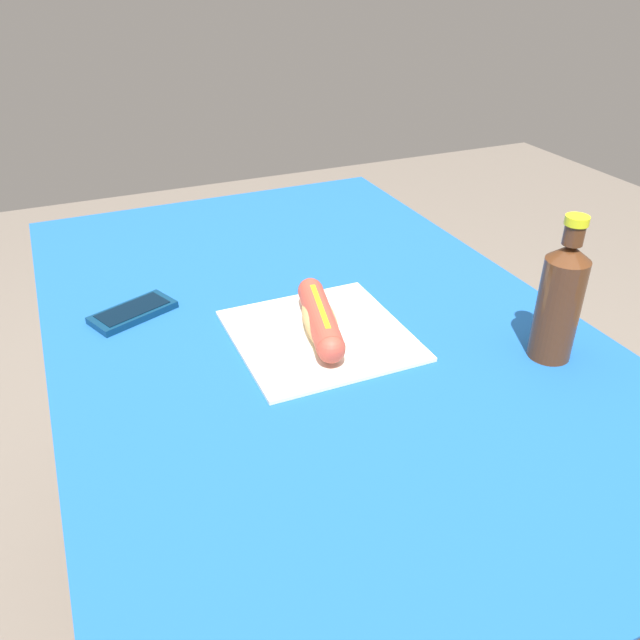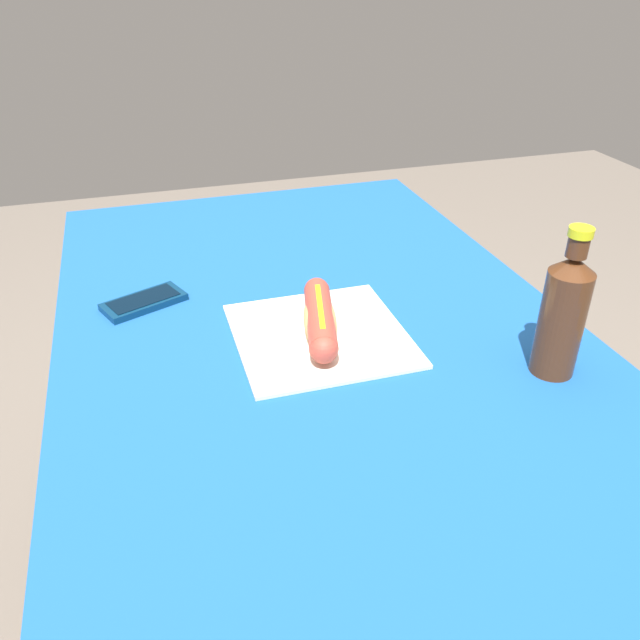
# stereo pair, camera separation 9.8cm
# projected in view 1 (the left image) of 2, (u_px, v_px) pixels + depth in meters

# --- Properties ---
(ground_plane) EXTENTS (6.00, 6.00, 0.00)m
(ground_plane) POSITION_uv_depth(u_px,v_px,m) (313.00, 617.00, 1.44)
(ground_plane) COLOR #6B6056
(ground_plane) RESTS_ON ground
(dining_table) EXTENTS (1.25, 0.81, 0.78)m
(dining_table) POSITION_uv_depth(u_px,v_px,m) (312.00, 390.00, 1.11)
(dining_table) COLOR brown
(dining_table) RESTS_ON ground
(paper_wrapper) EXTENTS (0.26, 0.26, 0.01)m
(paper_wrapper) POSITION_uv_depth(u_px,v_px,m) (320.00, 335.00, 0.99)
(paper_wrapper) COLOR silver
(paper_wrapper) RESTS_ON dining_table
(hot_dog) EXTENTS (0.21, 0.09, 0.05)m
(hot_dog) POSITION_uv_depth(u_px,v_px,m) (320.00, 319.00, 0.98)
(hot_dog) COLOR tan
(hot_dog) RESTS_ON paper_wrapper
(cell_phone) EXTENTS (0.11, 0.15, 0.01)m
(cell_phone) POSITION_uv_depth(u_px,v_px,m) (133.00, 312.00, 1.05)
(cell_phone) COLOR #0A2D4C
(cell_phone) RESTS_ON dining_table
(soda_bottle) EXTENTS (0.06, 0.06, 0.22)m
(soda_bottle) POSITION_uv_depth(u_px,v_px,m) (560.00, 299.00, 0.90)
(soda_bottle) COLOR #4C2814
(soda_bottle) RESTS_ON dining_table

